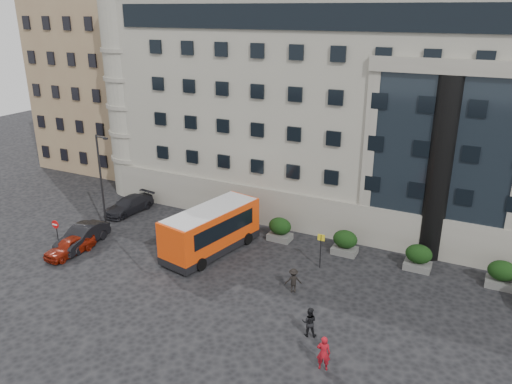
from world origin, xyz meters
TOP-DOWN VIEW (x-y plane):
  - ground at (0.00, 0.00)m, footprint 120.00×120.00m
  - civic_building at (6.00, 22.00)m, footprint 44.00×24.00m
  - entrance_column at (12.00, 10.30)m, footprint 1.80×1.80m
  - apartment_near at (-24.00, 20.00)m, footprint 14.00×14.00m
  - apartment_far at (-27.00, 38.00)m, footprint 13.00×13.00m
  - hedge_a at (-4.00, 7.80)m, footprint 1.80×1.26m
  - hedge_b at (1.20, 7.80)m, footprint 1.80×1.26m
  - hedge_c at (6.40, 7.80)m, footprint 1.80×1.26m
  - hedge_d at (11.60, 7.80)m, footprint 1.80×1.26m
  - hedge_e at (16.80, 7.80)m, footprint 1.80×1.26m
  - street_lamp at (-11.94, 3.00)m, footprint 1.16×0.18m
  - bus_stop_sign at (5.50, 5.00)m, footprint 0.50×0.08m
  - no_entry_sign at (-13.00, -1.04)m, footprint 0.64×0.16m
  - minibus at (-2.53, 3.75)m, footprint 4.30×8.44m
  - red_truck at (-17.52, 18.40)m, footprint 2.70×5.44m
  - parked_car_a at (-11.50, -1.32)m, footprint 1.88×4.02m
  - parked_car_b at (-11.74, 0.17)m, footprint 2.15×4.94m
  - parked_car_c at (-12.96, 6.95)m, footprint 2.56×5.05m
  - parked_car_d at (-11.50, 14.00)m, footprint 2.29×4.92m
  - pedestrian_a at (9.17, -4.78)m, footprint 0.77×0.59m
  - pedestrian_b at (7.57, -2.55)m, footprint 1.00×0.88m
  - pedestrian_c at (5.06, 1.24)m, footprint 1.22×1.03m

SIDE VIEW (x-z plane):
  - ground at x=0.00m, z-range 0.00..0.00m
  - parked_car_a at x=-11.50m, z-range 0.00..1.33m
  - parked_car_d at x=-11.50m, z-range 0.00..1.37m
  - parked_car_c at x=-12.96m, z-range 0.00..1.41m
  - parked_car_b at x=-11.74m, z-range 0.00..1.58m
  - pedestrian_c at x=5.06m, z-range 0.00..1.63m
  - pedestrian_b at x=7.57m, z-range 0.00..1.73m
  - hedge_a at x=-4.00m, z-range 0.01..1.85m
  - hedge_b at x=1.20m, z-range 0.01..1.85m
  - hedge_c at x=6.40m, z-range 0.01..1.85m
  - hedge_d at x=11.60m, z-range 0.01..1.85m
  - hedge_e at x=16.80m, z-range 0.01..1.85m
  - pedestrian_a at x=9.17m, z-range 0.00..1.89m
  - red_truck at x=-17.52m, z-range 0.03..2.92m
  - no_entry_sign at x=-13.00m, z-range 0.49..2.81m
  - bus_stop_sign at x=5.50m, z-range 0.47..2.99m
  - minibus at x=-2.53m, z-range 0.17..3.53m
  - street_lamp at x=-11.94m, z-range 0.37..8.37m
  - entrance_column at x=12.00m, z-range 0.00..13.00m
  - civic_building at x=6.00m, z-range 0.00..18.00m
  - apartment_near at x=-24.00m, z-range 0.00..20.00m
  - apartment_far at x=-27.00m, z-range 0.00..22.00m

